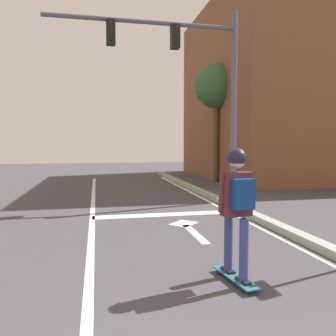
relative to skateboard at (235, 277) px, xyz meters
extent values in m
cube|color=silver|center=(-1.78, 3.09, -0.06)|extent=(0.12, 20.00, 0.01)
cube|color=silver|center=(1.60, 3.09, -0.06)|extent=(0.12, 20.00, 0.01)
cube|color=silver|center=(-0.02, 4.10, -0.06)|extent=(3.53, 0.40, 0.01)
cube|color=silver|center=(0.16, 2.28, -0.06)|extent=(0.16, 1.40, 0.01)
cube|color=silver|center=(0.16, 3.13, -0.06)|extent=(0.71, 0.71, 0.01)
cube|color=#97A295|center=(1.85, 3.09, 0.01)|extent=(0.24, 24.00, 0.14)
cube|color=#296582|center=(0.00, 0.00, 0.00)|extent=(0.31, 0.86, 0.02)
cube|color=#B2B2B7|center=(-0.04, 0.28, -0.01)|extent=(0.16, 0.07, 0.01)
cylinder|color=#28222A|center=(-0.13, 0.27, -0.04)|extent=(0.04, 0.05, 0.04)
cylinder|color=#28222A|center=(0.05, 0.29, -0.04)|extent=(0.04, 0.05, 0.04)
cube|color=#B2B2B7|center=(0.04, -0.28, -0.01)|extent=(0.16, 0.07, 0.01)
cylinder|color=#28222A|center=(-0.05, -0.29, -0.04)|extent=(0.04, 0.05, 0.04)
cylinder|color=#28222A|center=(0.13, -0.27, -0.04)|extent=(0.04, 0.05, 0.04)
cylinder|color=navy|center=(-0.02, 0.18, 0.39)|extent=(0.11, 0.11, 0.76)
cube|color=black|center=(-0.02, 0.18, 0.03)|extent=(0.12, 0.25, 0.03)
cylinder|color=navy|center=(0.02, -0.18, 0.39)|extent=(0.11, 0.11, 0.76)
cube|color=black|center=(0.02, -0.18, 0.03)|extent=(0.12, 0.25, 0.03)
cube|color=#51242C|center=(0.00, 0.00, 1.04)|extent=(0.38, 0.23, 0.54)
cylinder|color=#51242C|center=(-0.19, 0.00, 1.07)|extent=(0.07, 0.11, 0.49)
cylinder|color=#51242C|center=(0.18, 0.06, 1.07)|extent=(0.07, 0.11, 0.49)
sphere|color=beige|center=(0.00, 0.00, 1.46)|extent=(0.21, 0.21, 0.21)
sphere|color=#1F1D32|center=(0.00, 0.00, 1.48)|extent=(0.24, 0.24, 0.24)
cube|color=navy|center=(0.02, -0.14, 1.06)|extent=(0.28, 0.17, 0.36)
cylinder|color=#555467|center=(2.32, 5.60, 2.71)|extent=(0.16, 0.16, 5.54)
cylinder|color=#555467|center=(-0.35, 5.60, 4.99)|extent=(5.33, 0.12, 0.12)
cube|color=black|center=(0.54, 5.60, 4.64)|extent=(0.24, 0.28, 0.64)
cylinder|color=red|center=(0.54, 5.45, 4.84)|extent=(0.02, 0.10, 0.10)
cylinder|color=#3C3106|center=(0.54, 5.45, 4.64)|extent=(0.02, 0.10, 0.10)
cylinder|color=black|center=(0.54, 5.45, 4.44)|extent=(0.02, 0.10, 0.10)
cube|color=black|center=(-1.24, 5.60, 4.64)|extent=(0.24, 0.28, 0.64)
cylinder|color=red|center=(-1.24, 5.45, 4.84)|extent=(0.02, 0.10, 0.10)
cylinder|color=#3C3106|center=(-1.24, 5.45, 4.64)|extent=(0.02, 0.10, 0.10)
cylinder|color=black|center=(-1.24, 5.45, 4.44)|extent=(0.02, 0.10, 0.10)
cylinder|color=brown|center=(3.62, 10.63, 1.79)|extent=(0.27, 0.27, 3.69)
sphere|color=#366436|center=(3.62, 10.63, 4.22)|extent=(1.96, 1.96, 1.96)
cube|color=brown|center=(9.00, 12.13, 4.22)|extent=(10.52, 9.44, 8.56)
camera|label=1|loc=(-1.67, -3.82, 1.65)|focal=36.10mm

